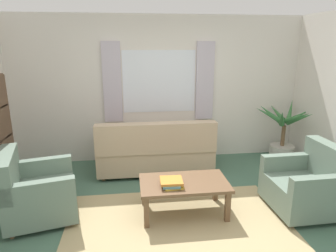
{
  "coord_description": "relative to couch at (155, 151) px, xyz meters",
  "views": [
    {
      "loc": [
        -0.52,
        -3.12,
        2.09
      ],
      "look_at": [
        -0.03,
        0.7,
        1.03
      ],
      "focal_mm": 31.75,
      "sensor_mm": 36.0,
      "label": 1
    }
  ],
  "objects": [
    {
      "name": "wall_back",
      "position": [
        0.14,
        0.71,
        0.93
      ],
      "size": [
        5.32,
        0.12,
        2.6
      ],
      "primitive_type": "cube",
      "color": "silver",
      "rests_on": "ground_plane"
    },
    {
      "name": "coffee_table",
      "position": [
        0.25,
        -1.33,
        0.01
      ],
      "size": [
        1.1,
        0.64,
        0.44
      ],
      "color": "brown",
      "rests_on": "ground_plane"
    },
    {
      "name": "ground_plane",
      "position": [
        0.14,
        -1.55,
        -0.37
      ],
      "size": [
        6.24,
        6.24,
        0.0
      ],
      "primitive_type": "plane",
      "color": "#476B56"
    },
    {
      "name": "potted_plant",
      "position": [
        2.34,
        0.17,
        0.1
      ],
      "size": [
        1.03,
        1.19,
        1.12
      ],
      "color": "#B7B2A8",
      "rests_on": "ground_plane"
    },
    {
      "name": "armchair_right",
      "position": [
        1.84,
        -1.45,
        -0.01
      ],
      "size": [
        0.84,
        0.86,
        0.88
      ],
      "rotation": [
        0.0,
        0.0,
        -1.55
      ],
      "color": "slate",
      "rests_on": "ground_plane"
    },
    {
      "name": "couch",
      "position": [
        0.0,
        0.0,
        0.0
      ],
      "size": [
        1.9,
        0.82,
        0.92
      ],
      "rotation": [
        0.0,
        0.0,
        3.14
      ],
      "color": "tan",
      "rests_on": "ground_plane"
    },
    {
      "name": "area_rug",
      "position": [
        0.14,
        -1.55,
        -0.36
      ],
      "size": [
        2.68,
        1.62,
        0.01
      ],
      "primitive_type": "cube",
      "color": "tan",
      "rests_on": "ground_plane"
    },
    {
      "name": "book_stack_on_table",
      "position": [
        0.08,
        -1.42,
        0.11
      ],
      "size": [
        0.28,
        0.31,
        0.08
      ],
      "color": "gold",
      "rests_on": "coffee_table"
    },
    {
      "name": "window_with_curtains",
      "position": [
        0.14,
        0.63,
        1.08
      ],
      "size": [
        1.98,
        0.07,
        1.4
      ],
      "color": "white"
    },
    {
      "name": "armchair_left",
      "position": [
        -1.58,
        -1.2,
        -0.01
      ],
      "size": [
        0.99,
        1.01,
        0.88
      ],
      "rotation": [
        0.0,
        0.0,
        1.81
      ],
      "color": "slate",
      "rests_on": "ground_plane"
    }
  ]
}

